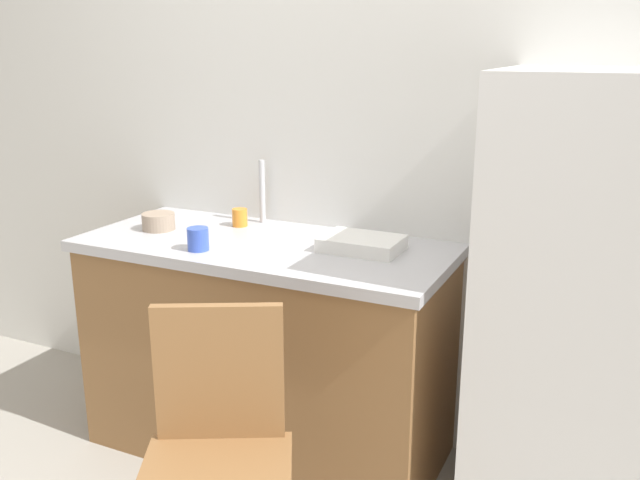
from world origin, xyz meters
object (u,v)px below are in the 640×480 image
Objects in this scene: terracotta_bowl at (158,221)px; cup_blue at (198,239)px; refrigerator at (587,319)px; chair at (217,458)px; dish_tray at (362,244)px; cup_orange at (240,217)px.

cup_blue reaches higher than terracotta_bowl.
refrigerator is 1.19m from chair.
dish_tray reaches higher than chair.
cup_orange is at bearing 173.69° from refrigerator.
terracotta_bowl is at bearing -174.52° from dish_tray.
refrigerator is 5.36× the size of dish_tray.
cup_orange is at bearing 35.23° from terracotta_bowl.
cup_blue is (-1.30, -0.20, 0.15)m from refrigerator.
terracotta_bowl is at bearing -178.69° from refrigerator.
chair is at bearing -62.07° from cup_orange.
terracotta_bowl reaches higher than dish_tray.
cup_blue is at bearing -154.92° from dish_tray.
refrigerator is at bearing 1.31° from terracotta_bowl.
dish_tray is 0.58m from cup_orange.
dish_tray is 2.17× the size of terracotta_bowl.
chair is 3.18× the size of dish_tray.
chair is 0.93m from dish_tray.
cup_orange is 0.36m from cup_blue.
refrigerator is at bearing -3.23° from dish_tray.
chair is at bearing -52.50° from cup_blue.
refrigerator is 18.35× the size of cup_blue.
cup_blue reaches higher than dish_tray.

